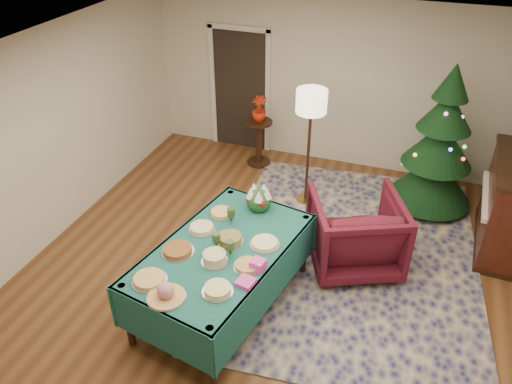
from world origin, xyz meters
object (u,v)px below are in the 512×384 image
(floor_lamp, at_px, (311,109))
(piano, at_px, (511,207))
(christmas_tree, at_px, (439,146))
(buffet_table, at_px, (222,260))
(potted_plant, at_px, (259,114))
(gift_box, at_px, (258,265))
(armchair, at_px, (355,229))
(side_table, at_px, (259,143))

(floor_lamp, bearing_deg, piano, -3.72)
(christmas_tree, bearing_deg, piano, -34.98)
(buffet_table, distance_m, christmas_tree, 3.58)
(floor_lamp, distance_m, potted_plant, 1.45)
(potted_plant, distance_m, piano, 3.89)
(potted_plant, xyz_separation_m, piano, (3.75, -1.01, -0.29))
(gift_box, distance_m, armchair, 1.63)
(floor_lamp, distance_m, piano, 2.86)
(gift_box, distance_m, christmas_tree, 3.48)
(armchair, height_order, side_table, armchair)
(armchair, distance_m, christmas_tree, 1.94)
(side_table, relative_size, piano, 0.53)
(gift_box, xyz_separation_m, piano, (2.56, 2.41, -0.27))
(floor_lamp, distance_m, side_table, 1.73)
(buffet_table, xyz_separation_m, gift_box, (0.47, -0.18, 0.22))
(buffet_table, relative_size, armchair, 2.18)
(gift_box, xyz_separation_m, side_table, (-1.19, 3.42, -0.51))
(gift_box, relative_size, armchair, 0.12)
(side_table, bearing_deg, floor_lamp, -38.71)
(christmas_tree, height_order, piano, christmas_tree)
(armchair, bearing_deg, christmas_tree, -140.16)
(buffet_table, distance_m, armchair, 1.74)
(potted_plant, height_order, piano, piano)
(buffet_table, relative_size, christmas_tree, 1.08)
(buffet_table, height_order, floor_lamp, floor_lamp)
(gift_box, bearing_deg, floor_lamp, 93.33)
(gift_box, height_order, piano, piano)
(gift_box, distance_m, side_table, 3.66)
(buffet_table, xyz_separation_m, piano, (3.04, 2.23, -0.05))
(armchair, bearing_deg, buffet_table, 19.77)
(buffet_table, distance_m, potted_plant, 3.32)
(side_table, xyz_separation_m, potted_plant, (0.00, -0.00, 0.52))
(side_table, bearing_deg, christmas_tree, -6.66)
(side_table, xyz_separation_m, piano, (3.75, -1.01, 0.24))
(gift_box, relative_size, christmas_tree, 0.06)
(gift_box, xyz_separation_m, floor_lamp, (-0.15, 2.59, 0.60))
(armchair, relative_size, potted_plant, 2.51)
(buffet_table, relative_size, floor_lamp, 1.33)
(christmas_tree, distance_m, piano, 1.24)
(armchair, height_order, christmas_tree, christmas_tree)
(potted_plant, relative_size, piano, 0.29)
(side_table, relative_size, christmas_tree, 0.36)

